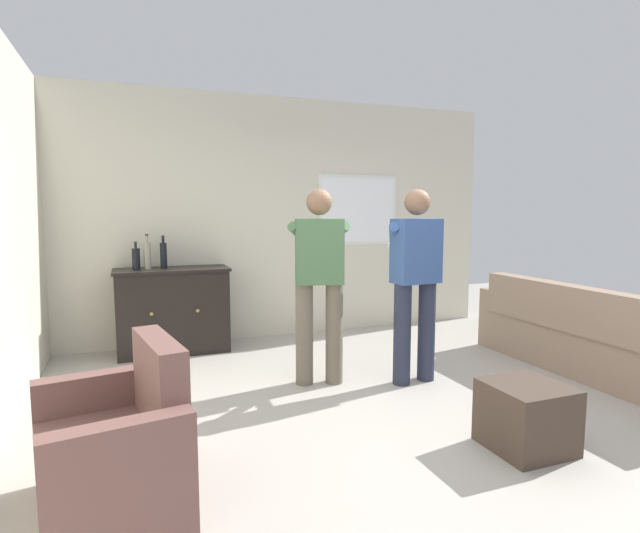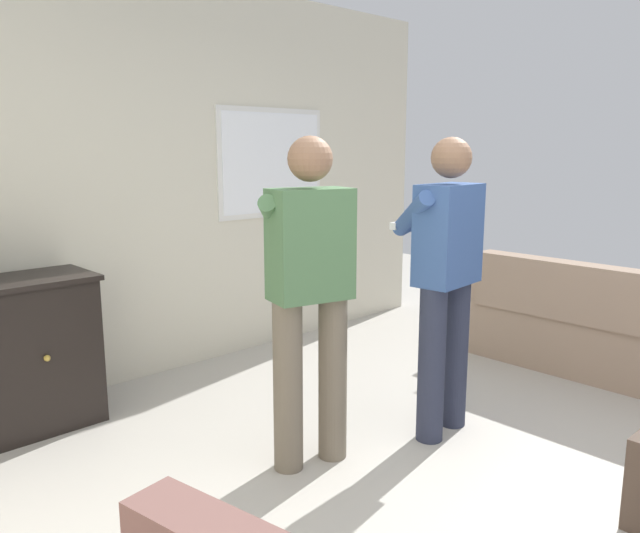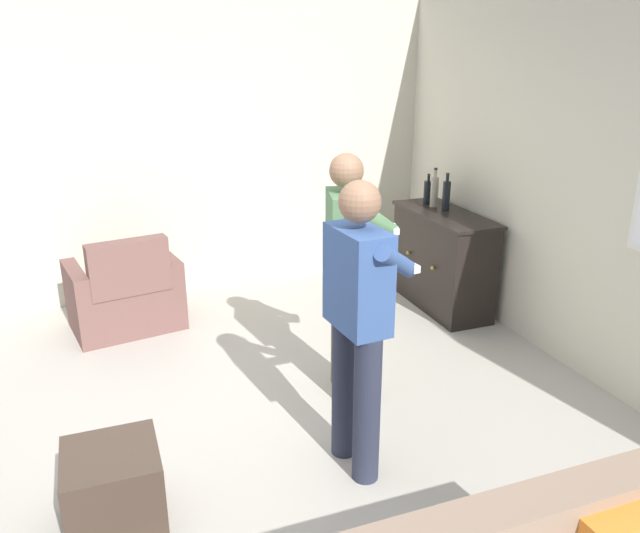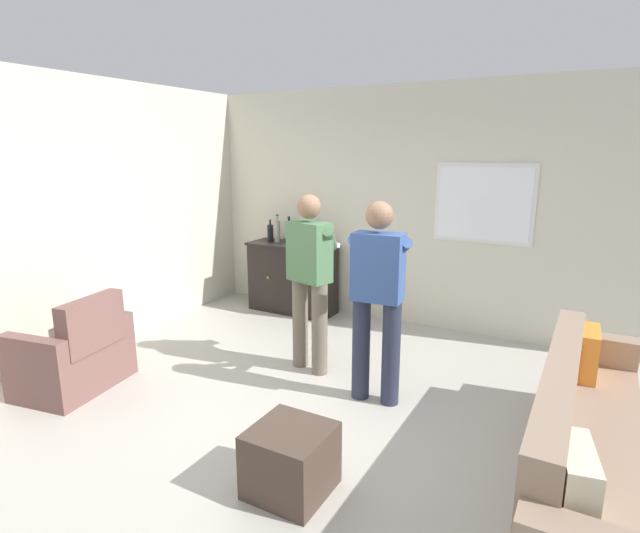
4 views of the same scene
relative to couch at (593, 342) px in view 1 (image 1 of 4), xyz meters
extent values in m
plane|color=#B2ADA3|center=(-2.05, -0.12, -0.33)|extent=(10.40, 10.40, 0.00)
cube|color=beige|center=(-2.05, 2.54, 1.07)|extent=(5.20, 0.12, 2.80)
cube|color=silver|center=(-1.17, 2.47, 1.18)|extent=(1.06, 0.02, 0.87)
cube|color=white|center=(-1.17, 2.47, 1.18)|extent=(0.98, 0.03, 0.79)
cube|color=gray|center=(0.04, 0.00, -0.12)|extent=(0.55, 2.22, 0.42)
cube|color=gray|center=(-0.16, 0.00, 0.30)|extent=(0.18, 2.22, 0.41)
cube|color=gray|center=(0.04, 1.19, -0.01)|extent=(0.55, 0.18, 0.64)
cube|color=orange|center=(-0.03, 0.86, 0.27)|extent=(0.15, 0.40, 0.36)
cube|color=brown|center=(-3.99, -0.61, -0.13)|extent=(0.74, 0.74, 0.40)
cube|color=brown|center=(-3.73, -0.56, 0.30)|extent=(0.25, 0.65, 0.45)
cube|color=brown|center=(-3.92, -0.98, -0.03)|extent=(0.65, 0.23, 0.60)
cube|color=brown|center=(-4.06, -0.23, -0.03)|extent=(0.65, 0.23, 0.60)
cube|color=black|center=(-3.45, 2.18, 0.11)|extent=(1.12, 0.44, 0.87)
cube|color=black|center=(-3.45, 2.18, 0.56)|extent=(1.16, 0.48, 0.03)
sphere|color=#B79338|center=(-3.67, 1.94, 0.15)|extent=(0.04, 0.04, 0.04)
sphere|color=#B79338|center=(-3.23, 1.94, 0.15)|extent=(0.04, 0.04, 0.04)
cylinder|color=gray|center=(-3.69, 2.19, 0.71)|extent=(0.07, 0.07, 0.27)
cylinder|color=gray|center=(-3.69, 2.19, 0.88)|extent=(0.03, 0.03, 0.07)
cylinder|color=#262626|center=(-3.69, 2.19, 0.92)|extent=(0.03, 0.03, 0.02)
cylinder|color=black|center=(-3.52, 2.22, 0.70)|extent=(0.07, 0.07, 0.27)
cylinder|color=black|center=(-3.52, 2.22, 0.87)|extent=(0.03, 0.03, 0.06)
cylinder|color=#262626|center=(-3.52, 2.22, 0.91)|extent=(0.03, 0.03, 0.02)
cylinder|color=black|center=(-3.79, 2.19, 0.68)|extent=(0.08, 0.08, 0.22)
cylinder|color=black|center=(-3.79, 2.19, 0.82)|extent=(0.03, 0.03, 0.05)
cylinder|color=#262626|center=(-3.79, 2.19, 0.85)|extent=(0.03, 0.03, 0.02)
cube|color=#47382D|center=(-1.55, -0.84, -0.12)|extent=(0.47, 0.47, 0.42)
cylinder|color=#6B6051|center=(-2.47, 0.77, 0.11)|extent=(0.15, 0.15, 0.88)
cylinder|color=#6B6051|center=(-2.22, 0.71, 0.11)|extent=(0.15, 0.15, 0.88)
cube|color=#4C754C|center=(-2.35, 0.74, 0.83)|extent=(0.44, 0.31, 0.55)
sphere|color=#8C664C|center=(-2.35, 0.74, 1.24)|extent=(0.22, 0.22, 0.22)
cylinder|color=#4C754C|center=(-2.42, 0.92, 0.94)|extent=(0.39, 0.35, 0.29)
cylinder|color=#4C754C|center=(-2.20, 0.87, 0.94)|extent=(0.24, 0.44, 0.29)
cube|color=white|center=(-2.27, 1.05, 0.85)|extent=(0.16, 0.08, 0.04)
cylinder|color=#282D42|center=(-1.69, 0.47, 0.11)|extent=(0.15, 0.15, 0.88)
cylinder|color=#282D42|center=(-1.43, 0.49, 0.11)|extent=(0.15, 0.15, 0.88)
cube|color=#385693|center=(-1.56, 0.48, 0.83)|extent=(0.42, 0.25, 0.55)
sphere|color=#8C664C|center=(-1.56, 0.48, 1.24)|extent=(0.22, 0.22, 0.22)
cylinder|color=#385693|center=(-1.69, 0.63, 0.94)|extent=(0.30, 0.42, 0.29)
cylinder|color=#385693|center=(-1.46, 0.65, 0.94)|extent=(0.35, 0.39, 0.29)
cube|color=white|center=(-1.59, 0.80, 0.85)|extent=(0.15, 0.05, 0.04)
camera|label=1|loc=(-3.85, -3.20, 1.18)|focal=28.00mm
camera|label=2|loc=(-4.40, -1.48, 1.30)|focal=35.00mm
camera|label=3|loc=(1.23, -0.78, 1.98)|focal=35.00mm
camera|label=4|loc=(-0.07, -3.12, 1.73)|focal=28.00mm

